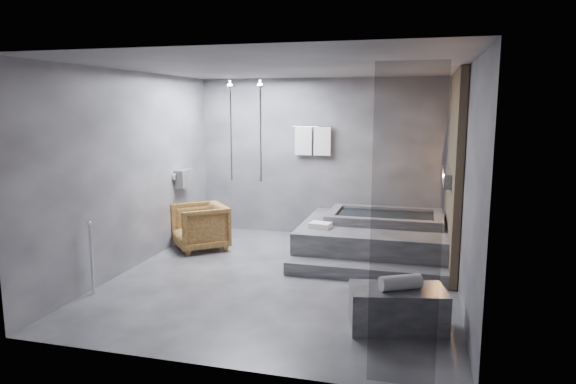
# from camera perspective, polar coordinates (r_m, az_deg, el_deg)

# --- Properties ---
(room) EXTENTS (5.00, 5.04, 2.82)m
(room) POSITION_cam_1_polar(r_m,az_deg,el_deg) (6.87, 3.40, 4.66)
(room) COLOR #333336
(room) RESTS_ON ground
(tub_deck) EXTENTS (2.20, 2.00, 0.50)m
(tub_deck) POSITION_cam_1_polar(r_m,az_deg,el_deg) (8.21, 9.50, -5.14)
(tub_deck) COLOR #39393B
(tub_deck) RESTS_ON ground
(tub_step) EXTENTS (2.20, 0.36, 0.18)m
(tub_step) POSITION_cam_1_polar(r_m,az_deg,el_deg) (7.13, 8.53, -8.74)
(tub_step) COLOR #39393B
(tub_step) RESTS_ON ground
(concrete_bench) EXTENTS (1.07, 0.74, 0.44)m
(concrete_bench) POSITION_cam_1_polar(r_m,az_deg,el_deg) (5.62, 12.05, -12.54)
(concrete_bench) COLOR #333335
(concrete_bench) RESTS_ON ground
(driftwood_chair) EXTENTS (1.13, 1.13, 0.74)m
(driftwood_chair) POSITION_cam_1_polar(r_m,az_deg,el_deg) (8.49, -9.74, -3.83)
(driftwood_chair) COLOR #492D12
(driftwood_chair) RESTS_ON ground
(rolled_towel) EXTENTS (0.46, 0.35, 0.16)m
(rolled_towel) POSITION_cam_1_polar(r_m,az_deg,el_deg) (5.49, 12.40, -9.79)
(rolled_towel) COLOR white
(rolled_towel) RESTS_ON concrete_bench
(deck_towel) EXTENTS (0.34, 0.27, 0.08)m
(deck_towel) POSITION_cam_1_polar(r_m,az_deg,el_deg) (7.75, 3.61, -3.71)
(deck_towel) COLOR white
(deck_towel) RESTS_ON tub_deck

